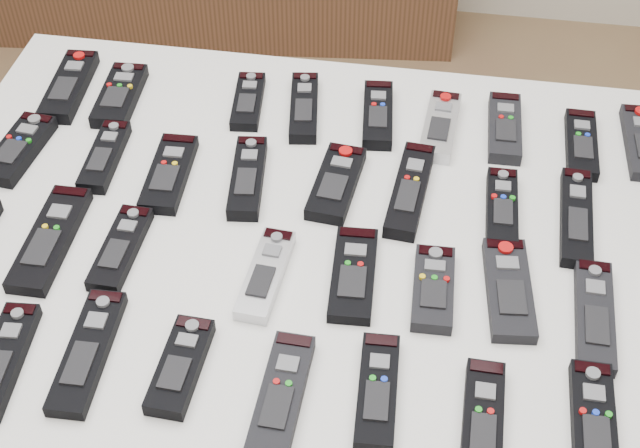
# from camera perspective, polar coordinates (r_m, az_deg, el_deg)

# --- Properties ---
(table) EXTENTS (1.25, 0.88, 0.78)m
(table) POSITION_cam_1_polar(r_m,az_deg,el_deg) (1.37, 0.00, -2.30)
(table) COLOR white
(table) RESTS_ON ground
(remote_0) EXTENTS (0.07, 0.19, 0.02)m
(remote_0) POSITION_cam_1_polar(r_m,az_deg,el_deg) (1.64, -15.76, 8.49)
(remote_0) COLOR black
(remote_0) RESTS_ON table
(remote_1) EXTENTS (0.07, 0.17, 0.02)m
(remote_1) POSITION_cam_1_polar(r_m,az_deg,el_deg) (1.60, -12.70, 8.03)
(remote_1) COLOR black
(remote_1) RESTS_ON table
(remote_2) EXTENTS (0.06, 0.15, 0.02)m
(remote_2) POSITION_cam_1_polar(r_m,az_deg,el_deg) (1.56, -4.63, 7.84)
(remote_2) COLOR black
(remote_2) RESTS_ON table
(remote_3) EXTENTS (0.07, 0.18, 0.02)m
(remote_3) POSITION_cam_1_polar(r_m,az_deg,el_deg) (1.54, -1.03, 7.48)
(remote_3) COLOR black
(remote_3) RESTS_ON table
(remote_4) EXTENTS (0.07, 0.17, 0.02)m
(remote_4) POSITION_cam_1_polar(r_m,az_deg,el_deg) (1.52, 3.72, 6.99)
(remote_4) COLOR black
(remote_4) RESTS_ON table
(remote_5) EXTENTS (0.06, 0.17, 0.02)m
(remote_5) POSITION_cam_1_polar(r_m,az_deg,el_deg) (1.51, 7.69, 6.20)
(remote_5) COLOR #B7B7BC
(remote_5) RESTS_ON table
(remote_6) EXTENTS (0.06, 0.17, 0.02)m
(remote_6) POSITION_cam_1_polar(r_m,az_deg,el_deg) (1.52, 11.73, 6.05)
(remote_6) COLOR black
(remote_6) RESTS_ON table
(remote_7) EXTENTS (0.05, 0.16, 0.02)m
(remote_7) POSITION_cam_1_polar(r_m,az_deg,el_deg) (1.52, 16.38, 4.92)
(remote_7) COLOR black
(remote_7) RESTS_ON table
(remote_9) EXTENTS (0.07, 0.17, 0.02)m
(remote_9) POSITION_cam_1_polar(r_m,az_deg,el_deg) (1.53, -18.72, 4.57)
(remote_9) COLOR black
(remote_9) RESTS_ON table
(remote_10) EXTENTS (0.05, 0.16, 0.02)m
(remote_10) POSITION_cam_1_polar(r_m,az_deg,el_deg) (1.48, -13.62, 4.23)
(remote_10) COLOR black
(remote_10) RESTS_ON table
(remote_11) EXTENTS (0.07, 0.17, 0.02)m
(remote_11) POSITION_cam_1_polar(r_m,az_deg,el_deg) (1.43, -9.63, 3.22)
(remote_11) COLOR black
(remote_11) RESTS_ON table
(remote_12) EXTENTS (0.07, 0.18, 0.02)m
(remote_12) POSITION_cam_1_polar(r_m,az_deg,el_deg) (1.40, -4.65, 2.98)
(remote_12) COLOR black
(remote_12) RESTS_ON table
(remote_13) EXTENTS (0.08, 0.17, 0.02)m
(remote_13) POSITION_cam_1_polar(r_m,az_deg,el_deg) (1.39, 1.05, 2.64)
(remote_13) COLOR black
(remote_13) RESTS_ON table
(remote_14) EXTENTS (0.06, 0.20, 0.02)m
(remote_14) POSITION_cam_1_polar(r_m,az_deg,el_deg) (1.38, 5.77, 2.17)
(remote_14) COLOR black
(remote_14) RESTS_ON table
(remote_15) EXTENTS (0.05, 0.16, 0.02)m
(remote_15) POSITION_cam_1_polar(r_m,az_deg,el_deg) (1.38, 11.56, 1.01)
(remote_15) COLOR black
(remote_15) RESTS_ON table
(remote_16) EXTENTS (0.05, 0.20, 0.02)m
(remote_16) POSITION_cam_1_polar(r_m,az_deg,el_deg) (1.39, 16.08, 0.43)
(remote_16) COLOR black
(remote_16) RESTS_ON table
(remote_19) EXTENTS (0.06, 0.21, 0.02)m
(remote_19) POSITION_cam_1_polar(r_m,az_deg,el_deg) (1.36, -16.88, -0.91)
(remote_19) COLOR black
(remote_19) RESTS_ON table
(remote_20) EXTENTS (0.05, 0.16, 0.02)m
(remote_20) POSITION_cam_1_polar(r_m,az_deg,el_deg) (1.32, -12.64, -1.53)
(remote_20) COLOR black
(remote_20) RESTS_ON table
(remote_21) EXTENTS (0.06, 0.17, 0.02)m
(remote_21) POSITION_cam_1_polar(r_m,az_deg,el_deg) (1.26, -3.50, -3.24)
(remote_21) COLOR #B7B7BC
(remote_21) RESTS_ON table
(remote_22) EXTENTS (0.07, 0.17, 0.02)m
(remote_22) POSITION_cam_1_polar(r_m,az_deg,el_deg) (1.26, 2.15, -3.24)
(remote_22) COLOR black
(remote_22) RESTS_ON table
(remote_23) EXTENTS (0.06, 0.15, 0.02)m
(remote_23) POSITION_cam_1_polar(r_m,az_deg,el_deg) (1.25, 7.26, -4.11)
(remote_23) COLOR black
(remote_23) RESTS_ON table
(remote_24) EXTENTS (0.08, 0.18, 0.02)m
(remote_24) POSITION_cam_1_polar(r_m,az_deg,el_deg) (1.27, 11.99, -4.10)
(remote_24) COLOR black
(remote_24) RESTS_ON table
(remote_25) EXTENTS (0.05, 0.19, 0.02)m
(remote_25) POSITION_cam_1_polar(r_m,az_deg,el_deg) (1.27, 17.16, -5.62)
(remote_25) COLOR black
(remote_25) RESTS_ON table
(remote_28) EXTENTS (0.06, 0.18, 0.02)m
(remote_28) POSITION_cam_1_polar(r_m,az_deg,el_deg) (1.23, -19.61, -8.20)
(remote_28) COLOR black
(remote_28) RESTS_ON table
(remote_29) EXTENTS (0.06, 0.20, 0.02)m
(remote_29) POSITION_cam_1_polar(r_m,az_deg,el_deg) (1.21, -14.64, -7.90)
(remote_29) COLOR black
(remote_29) RESTS_ON table
(remote_30) EXTENTS (0.06, 0.15, 0.02)m
(remote_30) POSITION_cam_1_polar(r_m,az_deg,el_deg) (1.17, -8.93, -8.97)
(remote_30) COLOR black
(remote_30) RESTS_ON table
(remote_31) EXTENTS (0.06, 0.18, 0.02)m
(remote_31) POSITION_cam_1_polar(r_m,az_deg,el_deg) (1.13, -2.49, -10.89)
(remote_31) COLOR black
(remote_31) RESTS_ON table
(remote_32) EXTENTS (0.06, 0.17, 0.02)m
(remote_32) POSITION_cam_1_polar(r_m,az_deg,el_deg) (1.14, 3.70, -10.59)
(remote_32) COLOR black
(remote_32) RESTS_ON table
(remote_33) EXTENTS (0.05, 0.18, 0.02)m
(remote_33) POSITION_cam_1_polar(r_m,az_deg,el_deg) (1.13, 10.37, -12.43)
(remote_33) COLOR black
(remote_33) RESTS_ON table
(remote_34) EXTENTS (0.05, 0.18, 0.02)m
(remote_34) POSITION_cam_1_polar(r_m,az_deg,el_deg) (1.16, 17.11, -12.20)
(remote_34) COLOR black
(remote_34) RESTS_ON table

